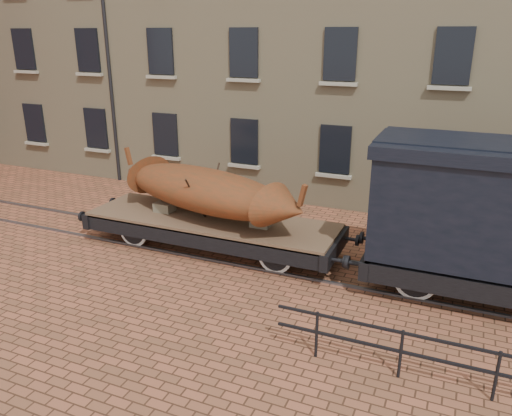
% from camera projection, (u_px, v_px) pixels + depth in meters
% --- Properties ---
extents(ground, '(90.00, 90.00, 0.00)m').
position_uv_depth(ground, '(253.00, 257.00, 14.31)').
color(ground, brown).
extents(warehouse_cream, '(40.00, 10.19, 14.00)m').
position_uv_depth(warehouse_cream, '(424.00, 8.00, 19.54)').
color(warehouse_cream, tan).
rests_on(warehouse_cream, ground).
extents(rail_track, '(30.00, 1.52, 0.06)m').
position_uv_depth(rail_track, '(253.00, 256.00, 14.30)').
color(rail_track, '#59595E').
rests_on(rail_track, ground).
extents(flatcar_wagon, '(8.35, 2.26, 1.26)m').
position_uv_depth(flatcar_wagon, '(211.00, 224.00, 14.54)').
color(flatcar_wagon, brown).
rests_on(flatcar_wagon, ground).
extents(iron_boat, '(6.83, 3.37, 1.64)m').
position_uv_depth(iron_boat, '(204.00, 190.00, 14.27)').
color(iron_boat, maroon).
rests_on(iron_boat, flatcar_wagon).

